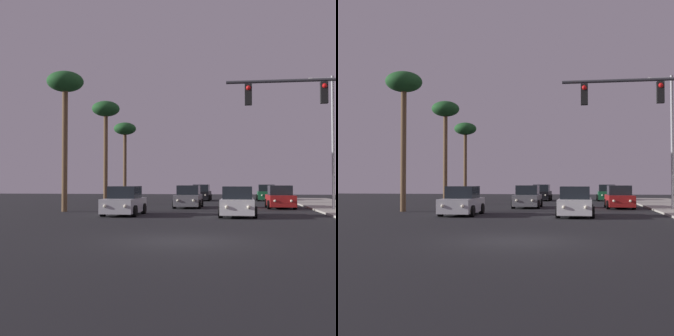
% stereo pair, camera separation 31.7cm
% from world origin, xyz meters
% --- Properties ---
extents(ground_plane, '(120.00, 120.00, 0.00)m').
position_xyz_m(ground_plane, '(0.00, 0.00, 0.00)').
color(ground_plane, black).
extents(car_silver, '(2.04, 4.32, 1.68)m').
position_xyz_m(car_silver, '(-4.67, 11.36, 0.76)').
color(car_silver, '#B7B7BC').
rests_on(car_silver, ground).
extents(car_red, '(2.04, 4.33, 1.68)m').
position_xyz_m(car_red, '(4.99, 19.93, 0.76)').
color(car_red, maroon).
rests_on(car_red, ground).
extents(car_white, '(2.04, 4.33, 1.68)m').
position_xyz_m(car_white, '(1.84, 11.20, 0.76)').
color(car_white, silver).
rests_on(car_white, ground).
extents(car_grey, '(2.04, 4.31, 1.68)m').
position_xyz_m(car_grey, '(-1.74, 19.75, 0.76)').
color(car_grey, slate).
rests_on(car_grey, ground).
extents(car_green, '(2.04, 4.33, 1.68)m').
position_xyz_m(car_green, '(4.95, 34.14, 0.76)').
color(car_green, '#195933').
rests_on(car_green, ground).
extents(car_black, '(2.04, 4.33, 1.68)m').
position_xyz_m(car_black, '(-1.76, 33.73, 0.76)').
color(car_black, black).
rests_on(car_black, ground).
extents(traffic_light_mast, '(6.38, 0.36, 6.50)m').
position_xyz_m(traffic_light_mast, '(5.86, 5.00, 4.68)').
color(traffic_light_mast, '#38383D').
rests_on(traffic_light_mast, sidewalk_right).
extents(street_lamp, '(1.74, 0.24, 9.00)m').
position_xyz_m(street_lamp, '(8.14, 17.41, 5.12)').
color(street_lamp, '#99999E').
rests_on(street_lamp, sidewalk_right).
extents(palm_tree_far, '(2.40, 2.40, 8.38)m').
position_xyz_m(palm_tree_far, '(-10.03, 34.00, 7.27)').
color(palm_tree_far, brown).
rests_on(palm_tree_far, ground).
extents(palm_tree_near, '(2.40, 2.40, 9.19)m').
position_xyz_m(palm_tree_near, '(-9.30, 14.00, 7.99)').
color(palm_tree_near, brown).
rests_on(palm_tree_near, ground).
extents(palm_tree_mid, '(2.40, 2.40, 8.97)m').
position_xyz_m(palm_tree_mid, '(-9.36, 24.00, 7.79)').
color(palm_tree_mid, brown).
rests_on(palm_tree_mid, ground).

